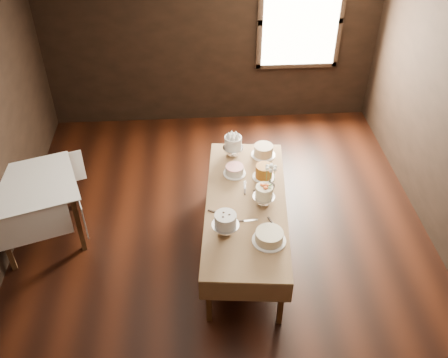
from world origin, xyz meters
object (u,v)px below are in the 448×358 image
(display_table, at_px, (246,206))
(cake_server_b, at_px, (275,227))
(cake_server_d, at_px, (265,186))
(side_table, at_px, (32,191))
(cake_swirl, at_px, (225,225))
(cake_cream, at_px, (269,237))
(cake_caramel, at_px, (264,172))
(cake_flowers, at_px, (264,196))
(cake_server_e, at_px, (222,215))
(cake_meringue, at_px, (233,146))
(flower_vase, at_px, (270,185))
(cake_server_c, at_px, (245,185))
(cake_server_a, at_px, (251,220))
(cake_speckled, at_px, (263,151))
(cake_lattice, at_px, (235,171))

(display_table, distance_m, cake_server_b, 0.49)
(cake_server_d, bearing_deg, side_table, 148.01)
(cake_swirl, relative_size, cake_cream, 0.82)
(cake_caramel, xyz_separation_m, cake_flowers, (-0.06, -0.46, 0.03))
(side_table, height_order, cake_cream, side_table)
(side_table, bearing_deg, cake_server_e, -13.82)
(display_table, height_order, cake_meringue, cake_meringue)
(cake_flowers, relative_size, cake_swirl, 0.93)
(flower_vase, bearing_deg, cake_cream, -98.34)
(cake_swirl, height_order, cake_server_c, cake_swirl)
(cake_flowers, distance_m, cake_cream, 0.57)
(cake_flowers, distance_m, cake_server_e, 0.50)
(cake_cream, distance_m, cake_server_a, 0.35)
(cake_server_e, bearing_deg, flower_vase, 63.89)
(side_table, bearing_deg, cake_flowers, -8.17)
(cake_server_c, bearing_deg, cake_speckled, -20.61)
(display_table, xyz_separation_m, cake_server_c, (0.02, 0.30, 0.05))
(side_table, bearing_deg, display_table, -8.06)
(cake_flowers, bearing_deg, cake_cream, -91.68)
(cake_server_a, distance_m, cake_server_d, 0.60)
(cake_lattice, bearing_deg, cake_cream, -77.10)
(cake_speckled, xyz_separation_m, cake_server_a, (-0.28, -1.16, -0.06))
(cake_swirl, distance_m, cake_server_c, 0.81)
(cake_server_b, distance_m, cake_server_d, 0.68)
(cake_caramel, xyz_separation_m, cake_server_b, (0.01, -0.85, -0.08))
(display_table, height_order, cake_swirl, cake_swirl)
(display_table, xyz_separation_m, cake_speckled, (0.30, 0.87, 0.12))
(cake_swirl, bearing_deg, cake_server_d, 54.85)
(cake_lattice, bearing_deg, cake_server_c, -65.26)
(cake_server_a, bearing_deg, cake_cream, -69.47)
(cake_caramel, xyz_separation_m, cake_server_e, (-0.53, -0.61, -0.08))
(cake_meringue, xyz_separation_m, cake_server_c, (0.09, -0.61, -0.12))
(cake_flowers, relative_size, flower_vase, 2.17)
(display_table, xyz_separation_m, cake_server_e, (-0.28, -0.18, 0.05))
(cake_flowers, xyz_separation_m, cake_server_d, (0.06, 0.30, -0.11))
(cake_flowers, xyz_separation_m, cake_server_e, (-0.47, -0.15, -0.11))
(side_table, xyz_separation_m, cake_cream, (2.57, -0.94, 0.03))
(cake_meringue, relative_size, cake_server_a, 1.19)
(cake_meringue, bearing_deg, cake_lattice, -91.92)
(side_table, height_order, cake_meringue, cake_meringue)
(cake_lattice, bearing_deg, cake_speckled, 42.03)
(cake_meringue, bearing_deg, cake_server_d, -63.83)
(cake_meringue, height_order, cake_swirl, cake_meringue)
(cake_meringue, distance_m, flower_vase, 0.78)
(cake_server_c, bearing_deg, cake_lattice, 30.72)
(cake_meringue, relative_size, flower_vase, 2.33)
(cake_cream, height_order, cake_server_b, cake_cream)
(cake_meringue, xyz_separation_m, cake_lattice, (-0.01, -0.39, -0.08))
(cake_server_e, height_order, flower_vase, flower_vase)
(cake_server_e, bearing_deg, display_table, 61.95)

